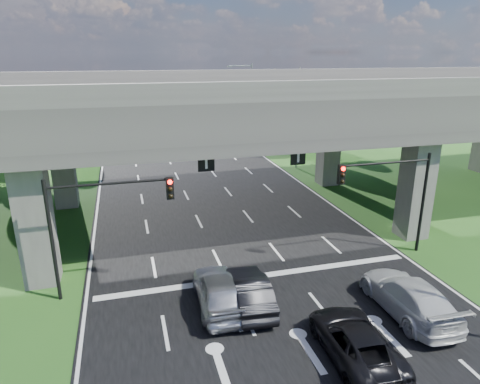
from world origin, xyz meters
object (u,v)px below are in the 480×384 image
car_dark (249,291)px  car_white (409,296)px  signal_left (99,214)px  signal_right (393,187)px  streetlight_far (294,111)px  car_trailing (355,341)px  car_silver (219,290)px  streetlight_beyond (248,96)px

car_dark → car_white: 7.20m
signal_left → car_white: size_ratio=1.06×
signal_right → car_white: size_ratio=1.06×
streetlight_far → car_dark: size_ratio=2.14×
streetlight_far → car_trailing: bearing=-107.3°
signal_left → car_silver: size_ratio=1.20×
car_white → car_silver: bearing=-17.1°
car_silver → car_white: car_silver is taller
signal_right → signal_left: (-15.65, 0.00, 0.00)m
signal_right → car_white: bearing=-114.2°
streetlight_beyond → car_dark: size_ratio=2.14×
car_dark → car_trailing: (2.92, -4.46, -0.07)m
car_trailing → car_white: bearing=-149.2°
signal_left → car_white: bearing=-22.2°
car_white → car_trailing: bearing=29.3°
signal_right → streetlight_far: size_ratio=0.60×
streetlight_beyond → car_silver: bearing=-108.4°
signal_right → streetlight_far: 20.25m
car_dark → signal_right: bearing=-157.9°
signal_right → car_white: 6.78m
car_silver → car_dark: size_ratio=1.07×
signal_left → streetlight_beyond: (17.92, 36.06, 1.66)m
streetlight_beyond → car_trailing: 44.59m
streetlight_beyond → car_dark: 40.96m
signal_left → car_silver: signal_left is taller
signal_right → streetlight_far: (2.27, 20.06, 1.66)m
streetlight_beyond → car_silver: size_ratio=2.00×
car_dark → car_trailing: size_ratio=0.93×
signal_right → streetlight_far: streetlight_far is taller
car_silver → car_dark: bearing=169.7°
signal_right → streetlight_beyond: 36.17m
signal_right → car_dark: bearing=-162.3°
car_silver → car_trailing: car_silver is taller
signal_right → car_silver: signal_right is taller
car_trailing → car_dark: bearing=-53.6°
car_silver → car_white: 8.62m
streetlight_beyond → signal_left: bearing=-116.4°
car_silver → car_white: bearing=163.8°
streetlight_beyond → car_trailing: bearing=-101.1°
signal_left → car_silver: (5.06, -2.63, -3.30)m
car_white → car_trailing: (-3.85, -2.02, -0.12)m
signal_right → car_trailing: (-6.28, -7.40, -3.46)m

